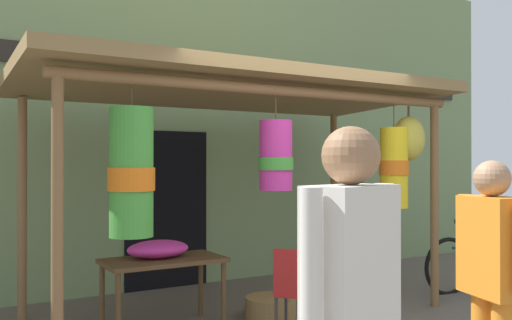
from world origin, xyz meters
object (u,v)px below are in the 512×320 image
folding_chair (299,286)px  wicker_basket_by_table (271,308)px  parked_bicycle (480,262)px  display_table (163,267)px  flower_heap_on_table (160,249)px  customer_foreground (492,270)px  vendor_in_orange (351,303)px

folding_chair → wicker_basket_by_table: (0.20, 0.79, -0.39)m
folding_chair → parked_bicycle: size_ratio=0.48×
display_table → parked_bicycle: (4.03, -0.46, -0.25)m
flower_heap_on_table → wicker_basket_by_table: flower_heap_on_table is taller
flower_heap_on_table → folding_chair: flower_heap_on_table is taller
folding_chair → flower_heap_on_table: bearing=130.9°
display_table → wicker_basket_by_table: (1.08, -0.20, -0.49)m
wicker_basket_by_table → customer_foreground: size_ratio=0.32×
flower_heap_on_table → vendor_in_orange: size_ratio=0.35×
display_table → parked_bicycle: parked_bicycle is taller
parked_bicycle → wicker_basket_by_table: bearing=175.0°
flower_heap_on_table → vendor_in_orange: vendor_in_orange is taller
display_table → folding_chair: bearing=-48.2°
folding_chair → wicker_basket_by_table: size_ratio=1.63×
display_table → parked_bicycle: 4.07m
wicker_basket_by_table → parked_bicycle: (2.95, -0.26, 0.24)m
flower_heap_on_table → vendor_in_orange: 3.36m
flower_heap_on_table → parked_bicycle: (4.05, -0.51, -0.42)m
wicker_basket_by_table → folding_chair: bearing=-104.5°
folding_chair → vendor_in_orange: 2.71m
flower_heap_on_table → wicker_basket_by_table: 1.31m
folding_chair → customer_foreground: (0.10, -1.86, 0.44)m
parked_bicycle → customer_foreground: customer_foreground is taller
parked_bicycle → display_table: bearing=173.5°
display_table → customer_foreground: 3.03m
folding_chair → parked_bicycle: parked_bicycle is taller
flower_heap_on_table → wicker_basket_by_table: size_ratio=1.16×
parked_bicycle → customer_foreground: 3.92m
display_table → vendor_in_orange: (-0.48, -3.27, 0.43)m
wicker_basket_by_table → customer_foreground: customer_foreground is taller
vendor_in_orange → display_table: bearing=81.6°
display_table → vendor_in_orange: 3.33m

